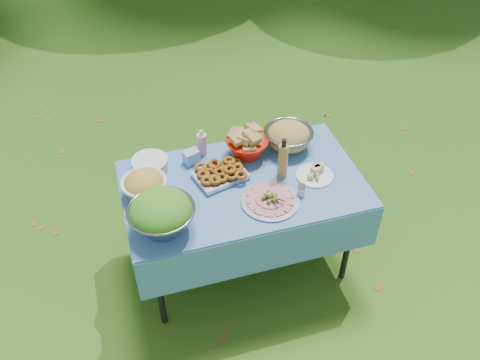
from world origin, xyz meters
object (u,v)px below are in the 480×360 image
charcuterie_platter (270,196)px  salad_bowl (161,213)px  oil_bottle (283,158)px  plate_stack (150,163)px  pasta_bowl_steel (288,136)px  bread_bowl (247,143)px  picnic_table (243,225)px

charcuterie_platter → salad_bowl: bearing=-176.8°
oil_bottle → plate_stack: bearing=158.2°
pasta_bowl_steel → charcuterie_platter: pasta_bowl_steel is taller
plate_stack → charcuterie_platter: bearing=-39.0°
bread_bowl → picnic_table: bearing=-112.1°
pasta_bowl_steel → charcuterie_platter: (-0.28, -0.46, -0.05)m
plate_stack → pasta_bowl_steel: pasta_bowl_steel is taller
pasta_bowl_steel → oil_bottle: oil_bottle is taller
salad_bowl → plate_stack: (0.02, 0.54, -0.09)m
salad_bowl → oil_bottle: 0.82m
charcuterie_platter → plate_stack: bearing=141.0°
picnic_table → oil_bottle: bearing=-0.6°
picnic_table → pasta_bowl_steel: 0.66m
salad_bowl → picnic_table: bearing=23.7°
bread_bowl → pasta_bowl_steel: bearing=1.4°
picnic_table → charcuterie_platter: charcuterie_platter is taller
bread_bowl → oil_bottle: size_ratio=0.99×
pasta_bowl_steel → salad_bowl: bearing=-151.8°
salad_bowl → oil_bottle: oil_bottle is taller
bread_bowl → oil_bottle: oil_bottle is taller
picnic_table → salad_bowl: bearing=-156.3°
pasta_bowl_steel → oil_bottle: bearing=-117.7°
charcuterie_platter → picnic_table: bearing=117.8°
oil_bottle → pasta_bowl_steel: bearing=62.3°
picnic_table → plate_stack: bearing=149.5°
pasta_bowl_steel → picnic_table: bearing=-146.2°
bread_bowl → charcuterie_platter: size_ratio=0.79×
pasta_bowl_steel → oil_bottle: 0.30m
salad_bowl → plate_stack: salad_bowl is taller
picnic_table → bread_bowl: bread_bowl is taller
pasta_bowl_steel → plate_stack: bearing=177.1°
pasta_bowl_steel → bread_bowl: bearing=-178.6°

